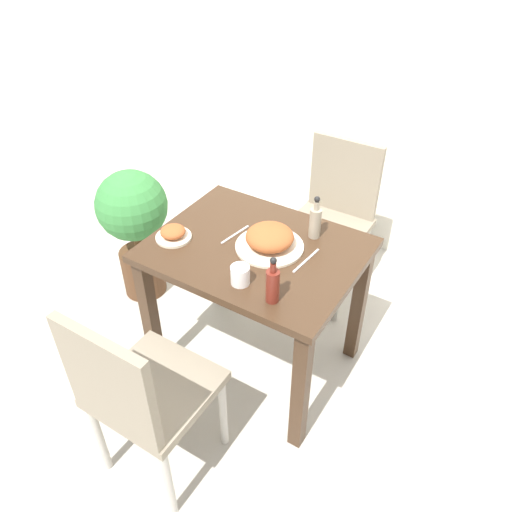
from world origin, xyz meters
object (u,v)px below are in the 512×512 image
object	(u,v)px
food_plate	(270,239)
drink_cup	(240,275)
sauce_bottle	(315,221)
side_plate	(173,233)
condiment_bottle	(273,284)
chair_near	(139,392)
potted_plant_left	(134,222)
chair_far	(333,212)

from	to	relation	value
food_plate	drink_cup	bearing A→B (deg)	-85.50
food_plate	sauce_bottle	bearing A→B (deg)	54.69
side_plate	condiment_bottle	bearing A→B (deg)	-11.52
chair_near	food_plate	size ratio (longest dim) A/B	3.07
side_plate	condiment_bottle	world-z (taller)	condiment_bottle
drink_cup	chair_near	bearing A→B (deg)	-103.37
food_plate	condiment_bottle	size ratio (longest dim) A/B	1.45
drink_cup	side_plate	bearing A→B (deg)	166.92
chair_near	condiment_bottle	distance (m)	0.63
potted_plant_left	sauce_bottle	bearing A→B (deg)	4.82
drink_cup	potted_plant_left	world-z (taller)	drink_cup
food_plate	drink_cup	distance (m)	0.26
sauce_bottle	potted_plant_left	bearing A→B (deg)	-175.18
chair_far	condiment_bottle	world-z (taller)	condiment_bottle
chair_near	side_plate	world-z (taller)	chair_near
sauce_bottle	potted_plant_left	xyz separation A→B (m)	(-1.04, -0.09, -0.32)
chair_far	side_plate	world-z (taller)	chair_far
chair_near	chair_far	world-z (taller)	same
chair_near	chair_far	bearing A→B (deg)	-93.59
chair_near	food_plate	bearing A→B (deg)	-97.35
chair_near	sauce_bottle	bearing A→B (deg)	-103.41
chair_far	sauce_bottle	xyz separation A→B (m)	(0.13, -0.54, 0.29)
condiment_bottle	potted_plant_left	distance (m)	1.20
chair_far	side_plate	distance (m)	0.99
side_plate	chair_near	bearing A→B (deg)	-63.47
food_plate	potted_plant_left	world-z (taller)	food_plate
condiment_bottle	potted_plant_left	size ratio (longest dim) A/B	0.26
chair_near	chair_far	distance (m)	1.48
side_plate	condiment_bottle	xyz separation A→B (m)	(0.58, -0.12, 0.05)
food_plate	sauce_bottle	world-z (taller)	sauce_bottle
drink_cup	sauce_bottle	distance (m)	0.45
condiment_bottle	chair_near	bearing A→B (deg)	-120.00
condiment_bottle	food_plate	bearing A→B (deg)	122.38
sauce_bottle	condiment_bottle	bearing A→B (deg)	-83.41
chair_far	sauce_bottle	bearing A→B (deg)	-76.24
sauce_bottle	condiment_bottle	size ratio (longest dim) A/B	1.00
side_plate	sauce_bottle	bearing A→B (deg)	33.25
drink_cup	sauce_bottle	world-z (taller)	sauce_bottle
chair_far	food_plate	bearing A→B (deg)	-89.54
chair_near	sauce_bottle	world-z (taller)	sauce_bottle
condiment_bottle	potted_plant_left	xyz separation A→B (m)	(-1.09, 0.37, -0.32)
chair_far	side_plate	xyz separation A→B (m)	(-0.39, -0.88, 0.24)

